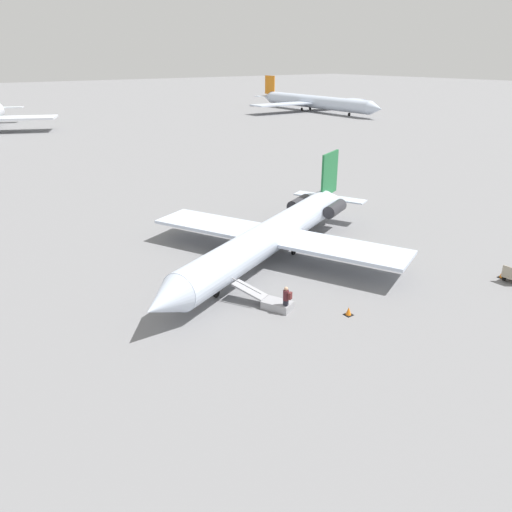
# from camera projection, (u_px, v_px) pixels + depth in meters

# --- Properties ---
(ground_plane) EXTENTS (600.00, 600.00, 0.00)m
(ground_plane) POSITION_uv_depth(u_px,v_px,m) (268.00, 261.00, 38.17)
(ground_plane) COLOR slate
(airplane_main) EXTENTS (26.20, 20.50, 6.46)m
(airplane_main) POSITION_uv_depth(u_px,v_px,m) (274.00, 234.00, 38.15)
(airplane_main) COLOR silver
(airplane_main) RESTS_ON ground
(airplane_taxiing_distant) EXTENTS (37.93, 49.14, 8.87)m
(airplane_taxiing_distant) POSITION_uv_depth(u_px,v_px,m) (314.00, 102.00, 138.91)
(airplane_taxiing_distant) COLOR silver
(airplane_taxiing_distant) RESTS_ON ground
(boarding_stairs) EXTENTS (2.57, 4.08, 1.64)m
(boarding_stairs) POSITION_uv_depth(u_px,v_px,m) (271.00, 302.00, 31.05)
(boarding_stairs) COLOR #99999E
(boarding_stairs) RESTS_ON ground
(passenger) EXTENTS (0.45, 0.57, 1.74)m
(passenger) POSITION_uv_depth(u_px,v_px,m) (286.00, 298.00, 30.14)
(passenger) COLOR #23232D
(passenger) RESTS_ON ground
(traffic_cone_near_stairs) EXTENTS (0.49, 0.49, 0.53)m
(traffic_cone_near_stairs) POSITION_uv_depth(u_px,v_px,m) (349.00, 311.00, 30.15)
(traffic_cone_near_stairs) COLOR black
(traffic_cone_near_stairs) RESTS_ON ground
(traffic_cone_near_cart) EXTENTS (0.50, 0.50, 0.54)m
(traffic_cone_near_cart) POSITION_uv_depth(u_px,v_px,m) (502.00, 274.00, 35.23)
(traffic_cone_near_cart) COLOR black
(traffic_cone_near_cart) RESTS_ON ground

